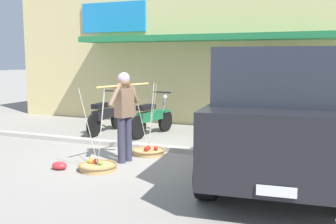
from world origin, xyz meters
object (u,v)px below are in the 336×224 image
fruit_basket_right_side (98,166)px  plastic_litter_bag (59,166)px  fruit_vendor (124,111)px  fruit_basket_left_side (148,151)px  parked_truck (282,116)px  motorcycle_second_in_row (152,118)px  motorcycle_nearest_shop (105,116)px

fruit_basket_right_side → plastic_litter_bag: bearing=-161.0°
fruit_vendor → fruit_basket_left_side: bearing=76.2°
fruit_basket_right_side → parked_truck: (3.02, 0.78, 0.96)m
fruit_basket_right_side → motorcycle_second_in_row: (-0.45, 3.21, 0.38)m
motorcycle_nearest_shop → parked_truck: 5.29m
fruit_basket_left_side → motorcycle_second_in_row: 2.04m
fruit_basket_right_side → motorcycle_nearest_shop: 3.54m
parked_truck → plastic_litter_bag: size_ratio=17.36×
fruit_vendor → fruit_basket_left_side: 1.14m
fruit_basket_right_side → parked_truck: parked_truck is taller
motorcycle_nearest_shop → motorcycle_second_in_row: same height
fruit_basket_left_side → plastic_litter_bag: (-0.99, -1.59, -0.00)m
motorcycle_nearest_shop → fruit_vendor: bearing=-51.6°
fruit_vendor → parked_truck: bearing=2.0°
fruit_basket_left_side → fruit_vendor: bearing=-103.8°
motorcycle_second_in_row → fruit_basket_left_side: bearing=-66.9°
plastic_litter_bag → motorcycle_nearest_shop: bearing=108.0°
fruit_vendor → motorcycle_nearest_shop: fruit_vendor is taller
motorcycle_second_in_row → plastic_litter_bag: bearing=-93.4°
motorcycle_nearest_shop → parked_truck: size_ratio=0.37×
motorcycle_nearest_shop → fruit_basket_left_side: bearing=-39.6°
motorcycle_nearest_shop → plastic_litter_bag: (1.07, -3.29, -0.38)m
plastic_litter_bag → fruit_basket_left_side: bearing=58.2°
fruit_basket_right_side → parked_truck: bearing=14.5°
motorcycle_nearest_shop → plastic_litter_bag: bearing=-72.0°
fruit_vendor → parked_truck: (2.85, 0.10, 0.06)m
motorcycle_nearest_shop → motorcycle_second_in_row: 1.28m
motorcycle_second_in_row → parked_truck: 4.27m
fruit_basket_left_side → parked_truck: 2.91m
parked_truck → plastic_litter_bag: bearing=-164.7°
fruit_vendor → fruit_basket_left_side: size_ratio=1.17×
fruit_basket_right_side → parked_truck: size_ratio=0.30×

